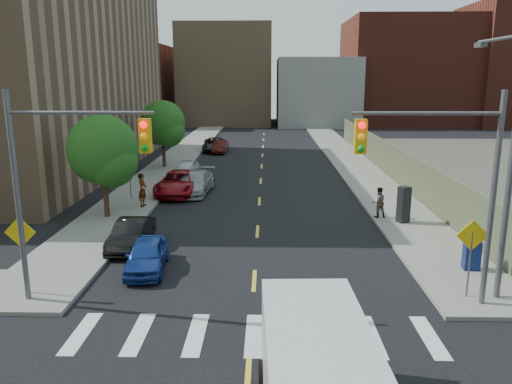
{
  "coord_description": "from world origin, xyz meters",
  "views": [
    {
      "loc": [
        0.46,
        -9.24,
        7.39
      ],
      "look_at": [
        -0.07,
        13.91,
        2.0
      ],
      "focal_mm": 35.0,
      "sensor_mm": 36.0,
      "label": 1
    }
  ],
  "objects_px": {
    "parked_car_silver": "(195,183)",
    "pedestrian_west": "(143,190)",
    "parked_car_maroon": "(220,147)",
    "cargo_van": "(317,383)",
    "pedestrian_east": "(379,202)",
    "parked_car_white": "(187,169)",
    "mailbox": "(472,252)",
    "payphone": "(404,204)",
    "parked_car_black": "(131,234)",
    "parked_car_red": "(179,183)",
    "parked_car_blue": "(147,255)",
    "parked_car_grey": "(214,145)"
  },
  "relations": [
    {
      "from": "parked_car_silver",
      "to": "pedestrian_west",
      "type": "height_order",
      "value": "pedestrian_west"
    },
    {
      "from": "parked_car_blue",
      "to": "parked_car_black",
      "type": "distance_m",
      "value": 2.9
    },
    {
      "from": "parked_car_white",
      "to": "parked_car_maroon",
      "type": "relative_size",
      "value": 1.05
    },
    {
      "from": "payphone",
      "to": "pedestrian_west",
      "type": "bearing_deg",
      "value": 143.44
    },
    {
      "from": "parked_car_black",
      "to": "parked_car_silver",
      "type": "bearing_deg",
      "value": 84.05
    },
    {
      "from": "parked_car_blue",
      "to": "parked_car_grey",
      "type": "xyz_separation_m",
      "value": [
        -0.69,
        31.69,
        0.06
      ]
    },
    {
      "from": "parked_car_red",
      "to": "mailbox",
      "type": "distance_m",
      "value": 18.61
    },
    {
      "from": "parked_car_maroon",
      "to": "mailbox",
      "type": "bearing_deg",
      "value": -64.96
    },
    {
      "from": "payphone",
      "to": "pedestrian_east",
      "type": "relative_size",
      "value": 1.15
    },
    {
      "from": "parked_car_blue",
      "to": "parked_car_red",
      "type": "xyz_separation_m",
      "value": [
        -0.98,
        12.84,
        0.13
      ]
    },
    {
      "from": "parked_car_maroon",
      "to": "pedestrian_west",
      "type": "relative_size",
      "value": 1.98
    },
    {
      "from": "parked_car_black",
      "to": "parked_car_red",
      "type": "xyz_separation_m",
      "value": [
        0.32,
        10.24,
        0.12
      ]
    },
    {
      "from": "parked_car_silver",
      "to": "cargo_van",
      "type": "distance_m",
      "value": 23.01
    },
    {
      "from": "parked_car_maroon",
      "to": "parked_car_grey",
      "type": "relative_size",
      "value": 0.78
    },
    {
      "from": "parked_car_black",
      "to": "parked_car_grey",
      "type": "bearing_deg",
      "value": 89.88
    },
    {
      "from": "parked_car_black",
      "to": "pedestrian_west",
      "type": "distance_m",
      "value": 6.76
    },
    {
      "from": "pedestrian_west",
      "to": "parked_car_maroon",
      "type": "bearing_deg",
      "value": -1.94
    },
    {
      "from": "parked_car_blue",
      "to": "mailbox",
      "type": "bearing_deg",
      "value": -4.93
    },
    {
      "from": "parked_car_maroon",
      "to": "parked_car_blue",
      "type": "bearing_deg",
      "value": -87.22
    },
    {
      "from": "parked_car_blue",
      "to": "parked_car_white",
      "type": "height_order",
      "value": "parked_car_white"
    },
    {
      "from": "parked_car_red",
      "to": "parked_car_silver",
      "type": "relative_size",
      "value": 1.09
    },
    {
      "from": "parked_car_blue",
      "to": "parked_car_red",
      "type": "relative_size",
      "value": 0.67
    },
    {
      "from": "parked_car_red",
      "to": "parked_car_silver",
      "type": "distance_m",
      "value": 1.02
    },
    {
      "from": "parked_car_maroon",
      "to": "parked_car_grey",
      "type": "distance_m",
      "value": 1.34
    },
    {
      "from": "parked_car_red",
      "to": "payphone",
      "type": "height_order",
      "value": "payphone"
    },
    {
      "from": "cargo_van",
      "to": "parked_car_white",
      "type": "bearing_deg",
      "value": 102.26
    },
    {
      "from": "parked_car_silver",
      "to": "payphone",
      "type": "relative_size",
      "value": 2.65
    },
    {
      "from": "mailbox",
      "to": "payphone",
      "type": "relative_size",
      "value": 0.77
    },
    {
      "from": "parked_car_maroon",
      "to": "cargo_van",
      "type": "distance_m",
      "value": 40.13
    },
    {
      "from": "cargo_van",
      "to": "pedestrian_west",
      "type": "bearing_deg",
      "value": 111.58
    },
    {
      "from": "parked_car_black",
      "to": "pedestrian_east",
      "type": "bearing_deg",
      "value": 22.57
    },
    {
      "from": "parked_car_maroon",
      "to": "cargo_van",
      "type": "xyz_separation_m",
      "value": [
        5.69,
        -39.72,
        0.71
      ]
    },
    {
      "from": "parked_car_silver",
      "to": "parked_car_white",
      "type": "height_order",
      "value": "parked_car_silver"
    },
    {
      "from": "parked_car_maroon",
      "to": "pedestrian_east",
      "type": "xyz_separation_m",
      "value": [
        10.5,
        -23.31,
        0.33
      ]
    },
    {
      "from": "parked_car_red",
      "to": "parked_car_grey",
      "type": "height_order",
      "value": "parked_car_red"
    },
    {
      "from": "cargo_van",
      "to": "pedestrian_east",
      "type": "distance_m",
      "value": 17.11
    },
    {
      "from": "parked_car_blue",
      "to": "payphone",
      "type": "xyz_separation_m",
      "value": [
        11.56,
        6.34,
        0.46
      ]
    },
    {
      "from": "parked_car_white",
      "to": "parked_car_grey",
      "type": "height_order",
      "value": "parked_car_grey"
    },
    {
      "from": "mailbox",
      "to": "pedestrian_east",
      "type": "distance_m",
      "value": 7.5
    },
    {
      "from": "parked_car_silver",
      "to": "parked_car_white",
      "type": "relative_size",
      "value": 1.25
    },
    {
      "from": "mailbox",
      "to": "pedestrian_east",
      "type": "height_order",
      "value": "pedestrian_east"
    },
    {
      "from": "parked_car_black",
      "to": "pedestrian_east",
      "type": "height_order",
      "value": "pedestrian_east"
    },
    {
      "from": "parked_car_silver",
      "to": "parked_car_maroon",
      "type": "xyz_separation_m",
      "value": [
        0.0,
        17.43,
        -0.09
      ]
    },
    {
      "from": "parked_car_maroon",
      "to": "parked_car_white",
      "type": "bearing_deg",
      "value": -93.15
    },
    {
      "from": "parked_car_white",
      "to": "mailbox",
      "type": "height_order",
      "value": "mailbox"
    },
    {
      "from": "parked_car_black",
      "to": "payphone",
      "type": "relative_size",
      "value": 2.04
    },
    {
      "from": "parked_car_black",
      "to": "parked_car_red",
      "type": "height_order",
      "value": "parked_car_red"
    },
    {
      "from": "parked_car_silver",
      "to": "parked_car_maroon",
      "type": "height_order",
      "value": "parked_car_silver"
    },
    {
      "from": "parked_car_maroon",
      "to": "parked_car_black",
      "type": "bearing_deg",
      "value": -89.88
    },
    {
      "from": "pedestrian_west",
      "to": "mailbox",
      "type": "bearing_deg",
      "value": -117.26
    }
  ]
}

